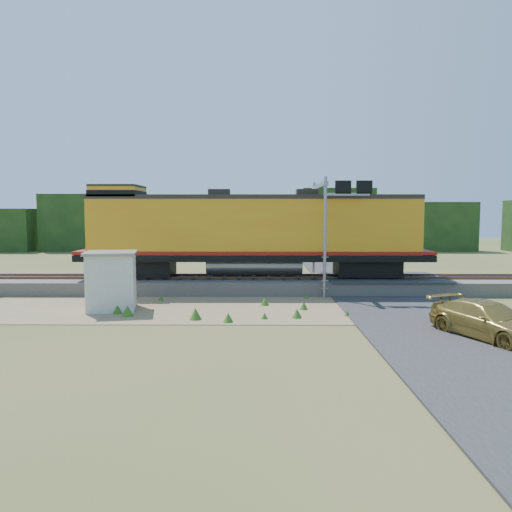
{
  "coord_description": "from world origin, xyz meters",
  "views": [
    {
      "loc": [
        -0.58,
        -24.35,
        4.79
      ],
      "look_at": [
        -0.76,
        3.0,
        2.4
      ],
      "focal_mm": 35.0,
      "sensor_mm": 36.0,
      "label": 1
    }
  ],
  "objects_px": {
    "locomotive": "(249,231)",
    "signal_gantry": "(326,207)",
    "car": "(488,320)",
    "shed": "(112,281)"
  },
  "relations": [
    {
      "from": "locomotive",
      "to": "car",
      "type": "distance_m",
      "value": 15.21
    },
    {
      "from": "signal_gantry",
      "to": "shed",
      "type": "bearing_deg",
      "value": -153.95
    },
    {
      "from": "shed",
      "to": "car",
      "type": "distance_m",
      "value": 16.89
    },
    {
      "from": "shed",
      "to": "signal_gantry",
      "type": "xyz_separation_m",
      "value": [
        11.23,
        5.49,
        3.63
      ]
    },
    {
      "from": "locomotive",
      "to": "signal_gantry",
      "type": "relative_size",
      "value": 3.14
    },
    {
      "from": "locomotive",
      "to": "shed",
      "type": "relative_size",
      "value": 7.34
    },
    {
      "from": "locomotive",
      "to": "car",
      "type": "height_order",
      "value": "locomotive"
    },
    {
      "from": "locomotive",
      "to": "signal_gantry",
      "type": "bearing_deg",
      "value": -8.13
    },
    {
      "from": "locomotive",
      "to": "signal_gantry",
      "type": "xyz_separation_m",
      "value": [
        4.58,
        -0.65,
        1.43
      ]
    },
    {
      "from": "locomotive",
      "to": "car",
      "type": "xyz_separation_m",
      "value": [
        9.3,
        -11.67,
        -2.95
      ]
    }
  ]
}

